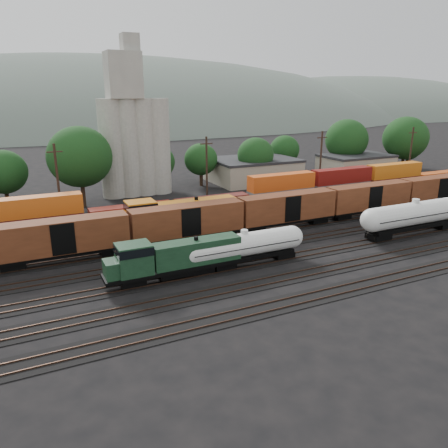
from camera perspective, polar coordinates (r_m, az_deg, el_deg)
name	(u,v)px	position (r m, az deg, el deg)	size (l,w,h in m)	color
ground	(188,258)	(52.65, -4.67, -4.47)	(600.00, 600.00, 0.00)	black
tracks	(188,258)	(52.63, -4.67, -4.42)	(180.00, 33.20, 0.20)	black
green_locomotive	(172,258)	(46.20, -6.87, -4.40)	(16.10, 2.84, 4.26)	black
tank_car_a	(244,246)	(49.43, 2.65, -2.88)	(15.45, 2.77, 4.05)	white
tank_car_b	(414,215)	(65.67, 23.57, 1.08)	(18.34, 3.28, 4.81)	white
orange_locomotive	(175,214)	(61.34, -6.45, 1.27)	(19.26, 3.21, 4.82)	black
boxcar_string	(287,208)	(63.56, 8.26, 2.11)	(169.00, 2.90, 4.20)	black
container_wall	(182,205)	(66.87, -5.49, 2.51)	(178.40, 2.60, 5.80)	black
grain_silo	(134,136)	(84.83, -11.69, 11.20)	(13.40, 5.00, 29.00)	#A5A398
industrial_sheds	(155,181)	(86.23, -9.06, 5.58)	(119.38, 17.26, 5.10)	#9E937F
tree_band	(103,159)	(82.60, -15.51, 8.17)	(159.39, 21.65, 13.82)	black
utility_poles	(138,176)	(71.27, -11.21, 6.11)	(122.20, 0.36, 12.00)	black
distant_hills	(83,154)	(311.23, -17.98, 8.71)	(860.00, 286.00, 130.00)	#59665B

